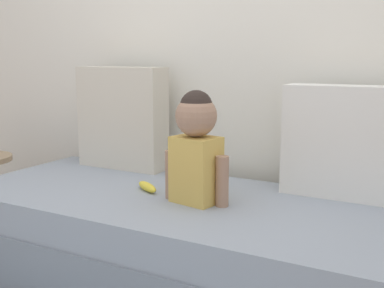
# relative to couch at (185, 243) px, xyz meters

# --- Properties ---
(ground_plane) EXTENTS (12.00, 12.00, 0.00)m
(ground_plane) POSITION_rel_couch_xyz_m (0.00, 0.00, -0.21)
(ground_plane) COLOR brown
(back_wall) EXTENTS (5.44, 0.10, 2.31)m
(back_wall) POSITION_rel_couch_xyz_m (0.00, 0.59, 0.95)
(back_wall) COLOR silver
(back_wall) RESTS_ON ground
(couch) EXTENTS (2.24, 0.92, 0.43)m
(couch) POSITION_rel_couch_xyz_m (0.00, 0.00, 0.00)
(couch) COLOR gray
(couch) RESTS_ON ground
(throw_pillow_left) EXTENTS (0.53, 0.16, 0.57)m
(throw_pillow_left) POSITION_rel_couch_xyz_m (-0.61, 0.36, 0.50)
(throw_pillow_left) COLOR beige
(throw_pillow_left) RESTS_ON couch
(throw_pillow_right) EXTENTS (0.54, 0.16, 0.50)m
(throw_pillow_right) POSITION_rel_couch_xyz_m (0.61, 0.36, 0.47)
(throw_pillow_right) COLOR silver
(throw_pillow_right) RESTS_ON couch
(toddler) EXTENTS (0.31, 0.18, 0.49)m
(toddler) POSITION_rel_couch_xyz_m (0.07, -0.03, 0.47)
(toddler) COLOR gold
(toddler) RESTS_ON couch
(banana) EXTENTS (0.17, 0.13, 0.04)m
(banana) POSITION_rel_couch_xyz_m (-0.21, 0.01, 0.24)
(banana) COLOR yellow
(banana) RESTS_ON couch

